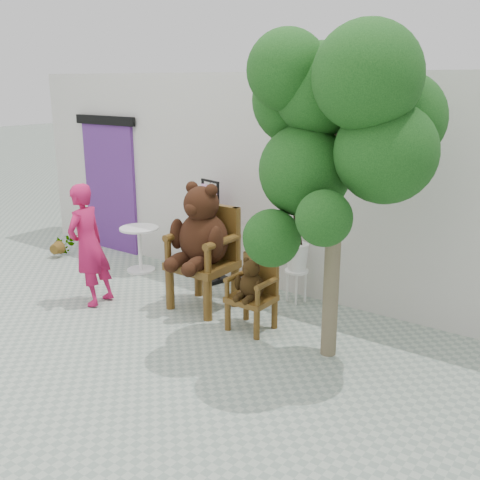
{
  "coord_description": "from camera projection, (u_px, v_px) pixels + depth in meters",
  "views": [
    {
      "loc": [
        4.46,
        -3.81,
        2.89
      ],
      "look_at": [
        0.44,
        1.67,
        0.95
      ],
      "focal_mm": 42.0,
      "sensor_mm": 36.0,
      "label": 1
    }
  ],
  "objects": [
    {
      "name": "display_stand",
      "position": [
        211.0,
        242.0,
        8.28
      ],
      "size": [
        0.52,
        0.45,
        1.51
      ],
      "rotation": [
        0.0,
        0.0,
        -0.24
      ],
      "color": "black",
      "rests_on": "ground"
    },
    {
      "name": "person",
      "position": [
        89.0,
        245.0,
        7.38
      ],
      "size": [
        0.48,
        0.64,
        1.61
      ],
      "primitive_type": "imported",
      "rotation": [
        0.0,
        0.0,
        -1.39
      ],
      "color": "#B6164C",
      "rests_on": "ground"
    },
    {
      "name": "potted_plant",
      "position": [
        61.0,
        245.0,
        9.54
      ],
      "size": [
        0.44,
        0.4,
        0.4
      ],
      "primitive_type": "imported",
      "rotation": [
        0.0,
        0.0,
        0.31
      ],
      "color": "#0E330F",
      "rests_on": "ground"
    },
    {
      "name": "stool_bucket",
      "position": [
        297.0,
        256.0,
        7.43
      ],
      "size": [
        0.32,
        0.32,
        1.45
      ],
      "rotation": [
        0.0,
        0.0,
        -0.24
      ],
      "color": "white",
      "rests_on": "ground"
    },
    {
      "name": "back_wall",
      "position": [
        273.0,
        178.0,
        8.28
      ],
      "size": [
        9.0,
        1.0,
        3.0
      ],
      "primitive_type": "cube",
      "color": "silver",
      "rests_on": "ground"
    },
    {
      "name": "cafe_table",
      "position": [
        140.0,
        244.0,
        8.72
      ],
      "size": [
        0.6,
        0.6,
        0.7
      ],
      "rotation": [
        0.0,
        0.0,
        0.09
      ],
      "color": "white",
      "rests_on": "ground"
    },
    {
      "name": "ground_plane",
      "position": [
        120.0,
        348.0,
        6.29
      ],
      "size": [
        60.0,
        60.0,
        0.0
      ],
      "primitive_type": "plane",
      "color": "#95A190",
      "rests_on": "ground"
    },
    {
      "name": "tree",
      "position": [
        335.0,
        122.0,
        5.4
      ],
      "size": [
        2.08,
        1.58,
        3.42
      ],
      "rotation": [
        0.0,
        0.0,
        -0.06
      ],
      "color": "brown",
      "rests_on": "ground"
    },
    {
      "name": "doorway",
      "position": [
        110.0,
        184.0,
        9.67
      ],
      "size": [
        1.4,
        0.11,
        2.33
      ],
      "color": "#562878",
      "rests_on": "ground"
    },
    {
      "name": "chair_big",
      "position": [
        203.0,
        239.0,
        7.19
      ],
      "size": [
        0.8,
        0.87,
        1.66
      ],
      "color": "#482E0F",
      "rests_on": "ground"
    },
    {
      "name": "chair_small",
      "position": [
        253.0,
        286.0,
        6.65
      ],
      "size": [
        0.5,
        0.48,
        0.89
      ],
      "color": "#482E0F",
      "rests_on": "ground"
    }
  ]
}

